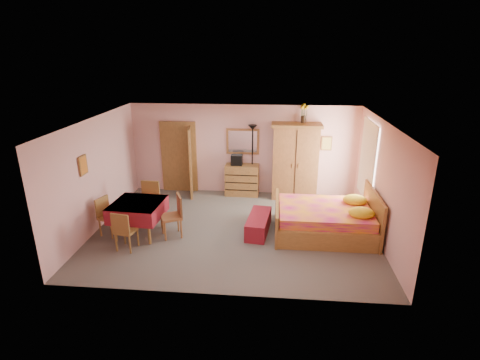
# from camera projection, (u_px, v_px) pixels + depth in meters

# --- Properties ---
(floor) EXTENTS (6.50, 6.50, 0.00)m
(floor) POSITION_uv_depth(u_px,v_px,m) (235.00, 229.00, 8.91)
(floor) COLOR slate
(floor) RESTS_ON ground
(ceiling) EXTENTS (6.50, 6.50, 0.00)m
(ceiling) POSITION_uv_depth(u_px,v_px,m) (234.00, 121.00, 8.04)
(ceiling) COLOR brown
(ceiling) RESTS_ON wall_back
(wall_back) EXTENTS (6.50, 0.10, 2.60)m
(wall_back) POSITION_uv_depth(u_px,v_px,m) (243.00, 150.00, 10.82)
(wall_back) COLOR #E4A7A5
(wall_back) RESTS_ON floor
(wall_front) EXTENTS (6.50, 0.10, 2.60)m
(wall_front) POSITION_uv_depth(u_px,v_px,m) (219.00, 228.00, 6.13)
(wall_front) COLOR #E4A7A5
(wall_front) RESTS_ON floor
(wall_left) EXTENTS (0.10, 5.00, 2.60)m
(wall_left) POSITION_uv_depth(u_px,v_px,m) (96.00, 174.00, 8.75)
(wall_left) COLOR #E4A7A5
(wall_left) RESTS_ON floor
(wall_right) EXTENTS (0.10, 5.00, 2.60)m
(wall_right) POSITION_uv_depth(u_px,v_px,m) (382.00, 182.00, 8.20)
(wall_right) COLOR #E4A7A5
(wall_right) RESTS_ON floor
(doorway) EXTENTS (1.06, 0.12, 2.15)m
(doorway) POSITION_uv_depth(u_px,v_px,m) (179.00, 158.00, 11.04)
(doorway) COLOR #9E6B35
(doorway) RESTS_ON floor
(window) EXTENTS (0.08, 1.40, 1.95)m
(window) POSITION_uv_depth(u_px,v_px,m) (368.00, 160.00, 9.28)
(window) COLOR white
(window) RESTS_ON wall_right
(picture_left) EXTENTS (0.04, 0.32, 0.42)m
(picture_left) POSITION_uv_depth(u_px,v_px,m) (83.00, 165.00, 8.05)
(picture_left) COLOR orange
(picture_left) RESTS_ON wall_left
(picture_back) EXTENTS (0.30, 0.04, 0.40)m
(picture_back) POSITION_uv_depth(u_px,v_px,m) (327.00, 143.00, 10.51)
(picture_back) COLOR #D8BF59
(picture_back) RESTS_ON wall_back
(chest_of_drawers) EXTENTS (0.97, 0.50, 0.91)m
(chest_of_drawers) POSITION_uv_depth(u_px,v_px,m) (242.00, 180.00, 10.90)
(chest_of_drawers) COLOR olive
(chest_of_drawers) RESTS_ON floor
(wall_mirror) EXTENTS (0.95, 0.05, 0.75)m
(wall_mirror) POSITION_uv_depth(u_px,v_px,m) (243.00, 141.00, 10.73)
(wall_mirror) COLOR silver
(wall_mirror) RESTS_ON wall_back
(stereo) EXTENTS (0.33, 0.24, 0.30)m
(stereo) POSITION_uv_depth(u_px,v_px,m) (237.00, 160.00, 10.69)
(stereo) COLOR black
(stereo) RESTS_ON chest_of_drawers
(floor_lamp) EXTENTS (0.29, 0.29, 2.05)m
(floor_lamp) POSITION_uv_depth(u_px,v_px,m) (252.00, 160.00, 10.78)
(floor_lamp) COLOR black
(floor_lamp) RESTS_ON floor
(wardrobe) EXTENTS (1.37, 0.71, 2.15)m
(wardrobe) POSITION_uv_depth(u_px,v_px,m) (295.00, 161.00, 10.51)
(wardrobe) COLOR #935C31
(wardrobe) RESTS_ON floor
(sunflower_vase) EXTENTS (0.22, 0.22, 0.52)m
(sunflower_vase) POSITION_uv_depth(u_px,v_px,m) (304.00, 113.00, 10.15)
(sunflower_vase) COLOR yellow
(sunflower_vase) RESTS_ON wardrobe
(bed) EXTENTS (2.29, 1.80, 1.05)m
(bed) POSITION_uv_depth(u_px,v_px,m) (324.00, 212.00, 8.58)
(bed) COLOR #C01279
(bed) RESTS_ON floor
(bench) EXTENTS (0.59, 1.26, 0.41)m
(bench) POSITION_uv_depth(u_px,v_px,m) (259.00, 224.00, 8.74)
(bench) COLOR maroon
(bench) RESTS_ON floor
(dining_table) EXTENTS (1.16, 1.16, 0.80)m
(dining_table) POSITION_uv_depth(u_px,v_px,m) (139.00, 219.00, 8.55)
(dining_table) COLOR maroon
(dining_table) RESTS_ON floor
(chair_south) EXTENTS (0.47, 0.47, 0.89)m
(chair_south) POSITION_uv_depth(u_px,v_px,m) (126.00, 230.00, 7.92)
(chair_south) COLOR olive
(chair_south) RESTS_ON floor
(chair_north) EXTENTS (0.48, 0.48, 1.00)m
(chair_north) POSITION_uv_depth(u_px,v_px,m) (148.00, 203.00, 9.14)
(chair_north) COLOR #AB6A3A
(chair_north) RESTS_ON floor
(chair_west) EXTENTS (0.51, 0.51, 0.89)m
(chair_west) POSITION_uv_depth(u_px,v_px,m) (110.00, 217.00, 8.53)
(chair_west) COLOR #A87139
(chair_west) RESTS_ON floor
(chair_east) EXTENTS (0.59, 0.59, 0.98)m
(chair_east) POSITION_uv_depth(u_px,v_px,m) (171.00, 216.00, 8.45)
(chair_east) COLOR #A36637
(chair_east) RESTS_ON floor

